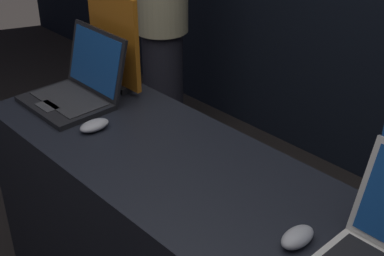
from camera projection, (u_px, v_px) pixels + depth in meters
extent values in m
cube|color=black|center=(65.00, 103.00, 2.03)|extent=(0.33, 0.25, 0.02)
cube|color=#2D2D30|center=(69.00, 99.00, 2.03)|extent=(0.29, 0.17, 0.00)
cube|color=#3F3F42|center=(47.00, 106.00, 1.98)|extent=(0.09, 0.05, 0.00)
cube|color=black|center=(96.00, 61.00, 2.06)|extent=(0.33, 0.08, 0.24)
cube|color=#194C99|center=(95.00, 61.00, 2.05)|extent=(0.30, 0.06, 0.21)
ellipsoid|color=#B2B2B7|center=(94.00, 125.00, 1.86)|extent=(0.07, 0.11, 0.03)
cube|color=black|center=(117.00, 84.00, 2.17)|extent=(0.16, 0.07, 0.02)
cube|color=orange|center=(114.00, 39.00, 2.08)|extent=(0.29, 0.02, 0.36)
ellipsoid|color=#B2B2B7|center=(297.00, 237.00, 1.35)|extent=(0.06, 0.11, 0.04)
cylinder|color=#282833|center=(164.00, 91.00, 3.28)|extent=(0.24, 0.24, 0.78)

